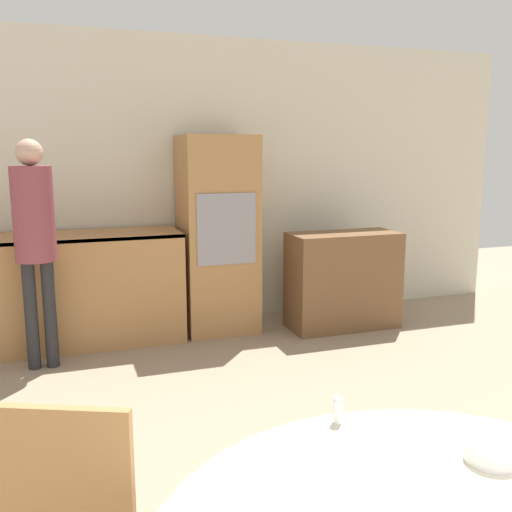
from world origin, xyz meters
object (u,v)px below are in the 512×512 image
Objects in this scene: oven_unit at (217,234)px; sideboard at (343,280)px; bowl_near at (491,452)px; person_standing at (34,228)px.

sideboard is at bearing -16.65° from oven_unit.
bowl_near is at bearing -111.11° from sideboard.
person_standing is 3.42m from bowl_near.
sideboard is at bearing 68.89° from bowl_near.
sideboard is 0.59× the size of person_standing.
bowl_near is at bearing -67.65° from person_standing.
person_standing is at bearing -176.32° from sideboard.
oven_unit is 3.64m from bowl_near.
person_standing reaches higher than bowl_near.
oven_unit reaches higher than person_standing.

